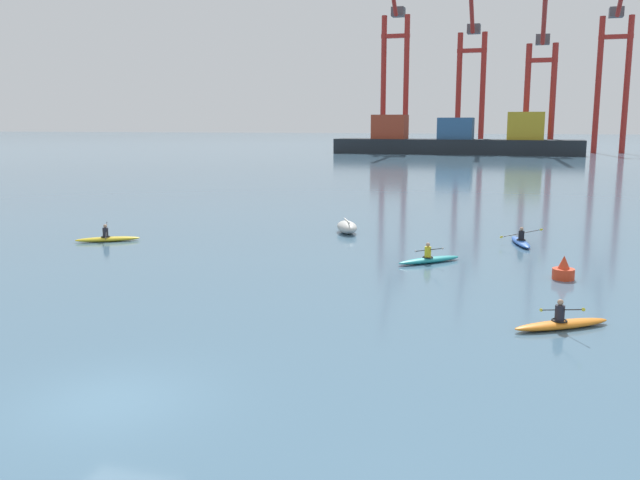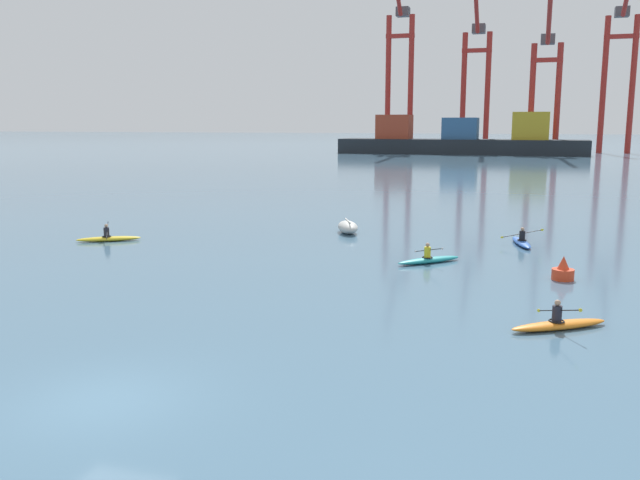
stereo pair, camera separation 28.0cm
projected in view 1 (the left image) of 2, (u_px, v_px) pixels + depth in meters
ground_plane at (110, 401)px, 15.60m from camera, size 800.00×800.00×0.00m
container_barge at (456, 140)px, 138.22m from camera, size 50.17×8.09×8.53m
gantry_crane_west at (395, 63)px, 149.36m from camera, size 6.37×15.01×40.42m
gantry_crane_west_mid at (471, 72)px, 148.39m from camera, size 6.45×15.27×36.33m
gantry_crane_east_mid at (541, 75)px, 136.76m from camera, size 6.32×21.50×32.19m
gantry_crane_east at (614, 64)px, 139.92m from camera, size 6.77×17.01×35.84m
capsized_dinghy at (347, 227)px, 39.35m from camera, size 2.10×2.82×0.76m
channel_buoy at (563, 271)px, 27.68m from camera, size 0.90×0.90×1.00m
kayak_blue at (521, 241)px, 35.64m from camera, size 2.20×3.44×0.95m
kayak_yellow at (107, 238)px, 36.54m from camera, size 3.19×2.33×0.98m
kayak_teal at (429, 259)px, 30.98m from camera, size 2.82×2.84×0.95m
kayak_orange at (561, 323)px, 21.07m from camera, size 3.13×2.44×0.97m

